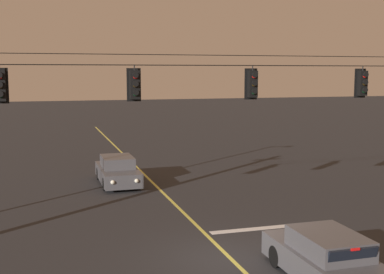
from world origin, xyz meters
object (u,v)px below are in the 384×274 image
at_px(traffic_light_left_inner, 135,85).
at_px(car_oncoming_lead, 118,171).
at_px(traffic_light_leftmost, 0,86).
at_px(car_waiting_near_lane, 327,259).
at_px(traffic_light_centre, 253,84).
at_px(traffic_light_right_inner, 362,83).

height_order(traffic_light_left_inner, car_oncoming_lead, traffic_light_left_inner).
xyz_separation_m(traffic_light_leftmost, car_waiting_near_lane, (8.36, -5.47, -4.53)).
relative_size(car_waiting_near_lane, car_oncoming_lead, 0.98).
bearing_deg(traffic_light_left_inner, car_oncoming_lead, 86.09).
bearing_deg(traffic_light_centre, car_oncoming_lead, 113.94).
relative_size(traffic_light_leftmost, traffic_light_left_inner, 1.00).
bearing_deg(traffic_light_right_inner, traffic_light_left_inner, 180.00).
bearing_deg(car_oncoming_lead, traffic_light_centre, -66.06).
bearing_deg(traffic_light_left_inner, traffic_light_right_inner, 0.00).
bearing_deg(car_oncoming_lead, traffic_light_leftmost, -119.96).
bearing_deg(car_oncoming_lead, traffic_light_right_inner, -45.26).
xyz_separation_m(traffic_light_left_inner, car_oncoming_lead, (0.57, 8.33, -4.53)).
xyz_separation_m(traffic_light_leftmost, traffic_light_left_inner, (4.23, 0.00, 0.00)).
height_order(traffic_light_centre, car_waiting_near_lane, traffic_light_centre).
height_order(traffic_light_leftmost, car_waiting_near_lane, traffic_light_leftmost).
height_order(traffic_light_right_inner, car_waiting_near_lane, traffic_light_right_inner).
bearing_deg(traffic_light_centre, traffic_light_left_inner, 180.00).
relative_size(traffic_light_centre, car_waiting_near_lane, 0.28).
xyz_separation_m(traffic_light_leftmost, traffic_light_centre, (8.50, 0.00, 0.00)).
relative_size(traffic_light_centre, traffic_light_right_inner, 1.00).
relative_size(traffic_light_right_inner, car_waiting_near_lane, 0.28).
bearing_deg(car_waiting_near_lane, traffic_light_centre, 88.54).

